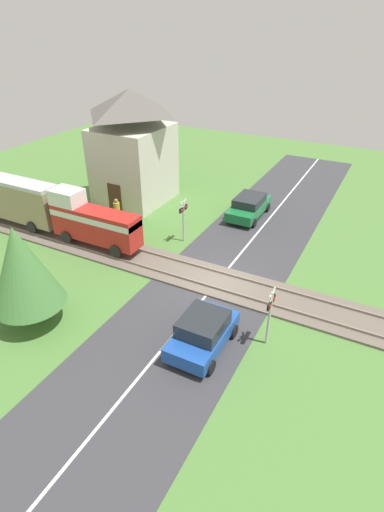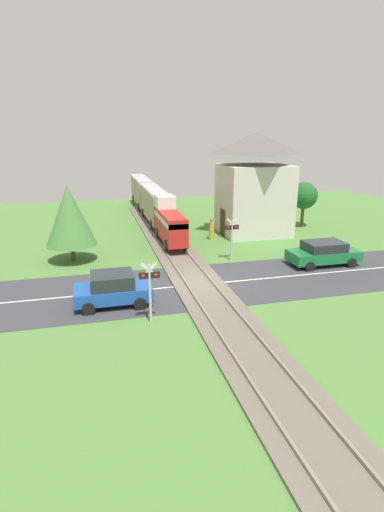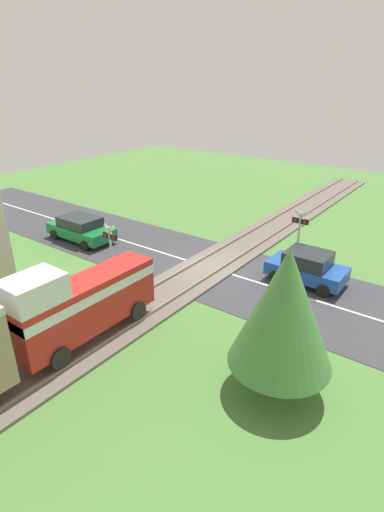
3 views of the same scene
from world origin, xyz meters
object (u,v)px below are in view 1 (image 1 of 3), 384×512
(pedestrian_by_station, at_px, (117,212))
(car_far_side, at_px, (249,206))
(station_building, at_px, (133,149))
(crossing_signal_west_approach, at_px, (270,310))
(crossing_signal_east_approach, at_px, (183,215))
(car_near_crossing, at_px, (203,332))

(pedestrian_by_station, bearing_deg, car_far_side, -56.76)
(station_building, xyz_separation_m, pedestrian_by_station, (-3.83, -1.07, -3.10))
(crossing_signal_west_approach, bearing_deg, pedestrian_by_station, 62.50)
(car_far_side, height_order, crossing_signal_east_approach, crossing_signal_east_approach)
(car_near_crossing, xyz_separation_m, car_far_side, (13.08, 2.88, -0.03))
(car_far_side, xyz_separation_m, crossing_signal_west_approach, (-11.62, -5.20, 1.01))
(pedestrian_by_station, bearing_deg, crossing_signal_west_approach, -117.50)
(car_far_side, xyz_separation_m, pedestrian_by_station, (-4.97, 7.58, -0.01))
(car_near_crossing, bearing_deg, pedestrian_by_station, 52.20)
(car_far_side, relative_size, pedestrian_by_station, 2.57)
(station_building, distance_m, pedestrian_by_station, 5.04)
(car_near_crossing, height_order, station_building, station_building)
(station_building, bearing_deg, car_near_crossing, -136.00)
(crossing_signal_west_approach, bearing_deg, station_building, 52.89)
(car_near_crossing, bearing_deg, crossing_signal_west_approach, -57.77)
(crossing_signal_east_approach, relative_size, station_building, 0.35)
(car_near_crossing, distance_m, car_far_side, 13.39)
(crossing_signal_west_approach, bearing_deg, car_near_crossing, 122.23)
(car_near_crossing, distance_m, crossing_signal_east_approach, 9.46)
(crossing_signal_east_approach, distance_m, pedestrian_by_station, 5.37)
(crossing_signal_east_approach, bearing_deg, car_near_crossing, -146.47)
(car_near_crossing, xyz_separation_m, crossing_signal_east_approach, (7.84, 5.20, 0.98))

